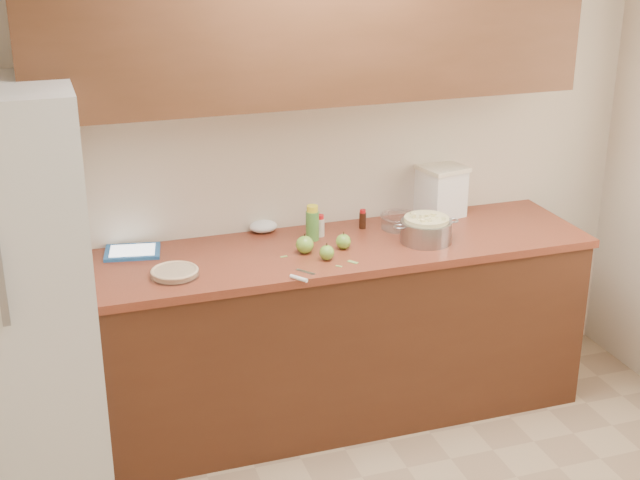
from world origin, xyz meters
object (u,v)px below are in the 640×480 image
object	(u,v)px
pie	(175,273)
flour_canister	(441,190)
tablet	(133,252)
colander	(426,230)

from	to	relation	value
pie	flour_canister	world-z (taller)	flour_canister
tablet	flour_canister	bearing A→B (deg)	11.50
pie	tablet	size ratio (longest dim) A/B	0.77
flour_canister	tablet	size ratio (longest dim) A/B	0.94
pie	colander	world-z (taller)	colander
pie	flour_canister	bearing A→B (deg)	14.22
pie	colander	xyz separation A→B (m)	(1.23, 0.04, 0.04)
flour_canister	tablet	distance (m)	1.62
flour_canister	tablet	bearing A→B (deg)	-178.56
pie	tablet	world-z (taller)	pie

